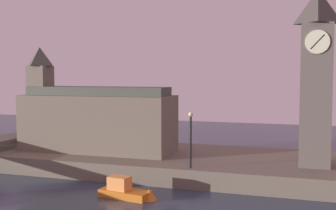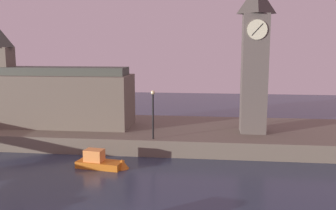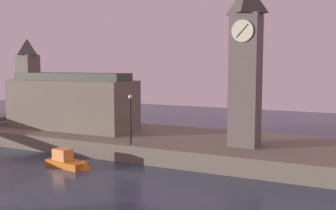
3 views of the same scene
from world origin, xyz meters
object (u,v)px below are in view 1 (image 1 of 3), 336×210
object	(u,v)px
clock_tower	(316,76)
boat_patrol_orange	(130,192)
parliament_hall	(93,118)
streetlamp	(191,134)

from	to	relation	value
clock_tower	boat_patrol_orange	bearing A→B (deg)	-147.81
parliament_hall	streetlamp	xyz separation A→B (m)	(10.80, -4.57, -0.39)
clock_tower	parliament_hall	world-z (taller)	clock_tower
parliament_hall	boat_patrol_orange	bearing A→B (deg)	-48.84
streetlamp	clock_tower	bearing A→B (deg)	22.68
parliament_hall	boat_patrol_orange	xyz separation A→B (m)	(7.49, -8.57, -4.10)
clock_tower	boat_patrol_orange	xyz separation A→B (m)	(-12.35, -7.77, -8.13)
clock_tower	streetlamp	world-z (taller)	clock_tower
parliament_hall	boat_patrol_orange	distance (m)	12.10
parliament_hall	streetlamp	distance (m)	11.74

